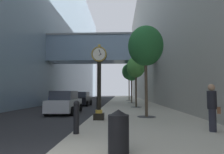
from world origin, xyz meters
The scene contains 16 objects.
ground_plane centered at (0.00, 27.00, 0.00)m, with size 110.00×110.00×0.00m, color #262628.
sidewalk_right centered at (3.19, 30.00, 0.07)m, with size 6.38×80.00×0.14m, color #ADA593.
building_block_left centered at (-11.99, 29.93, 13.27)m, with size 23.26×80.00×26.63m.
building_block_right centered at (10.88, 30.00, 13.26)m, with size 9.00×80.00×26.51m.
street_clock centered at (0.65, 7.01, 2.39)m, with size 0.84×0.55×4.11m.
bollard_nearest centered at (0.22, 3.49, 0.76)m, with size 0.22×0.22×1.18m.
bollard_third centered at (0.22, 10.17, 0.76)m, with size 0.22×0.22×1.18m.
street_tree_near centered at (3.36, 8.34, 4.43)m, with size 2.15×2.15×5.55m.
street_tree_mid_near centered at (3.36, 15.89, 4.07)m, with size 1.83×1.83×5.03m.
street_tree_mid_far centered at (3.36, 23.43, 4.41)m, with size 2.18×2.18×5.55m.
street_tree_far centered at (3.36, 30.97, 5.23)m, with size 2.48×2.48×6.54m.
trash_bin centered at (1.75, 1.39, 0.68)m, with size 0.53×0.53×1.05m.
pedestrian_walking centered at (5.27, 4.07, 1.09)m, with size 0.52×0.45×1.78m.
car_silver_near centered at (-2.42, 11.26, 0.83)m, with size 2.05×4.72×1.71m.
car_blue_mid centered at (-5.36, 19.91, 0.79)m, with size 1.97×4.33×1.63m.
car_black_far centered at (-2.88, 19.63, 0.81)m, with size 2.15×4.25×1.66m.
Camera 1 is at (1.80, -3.48, 1.62)m, focal length 31.14 mm.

